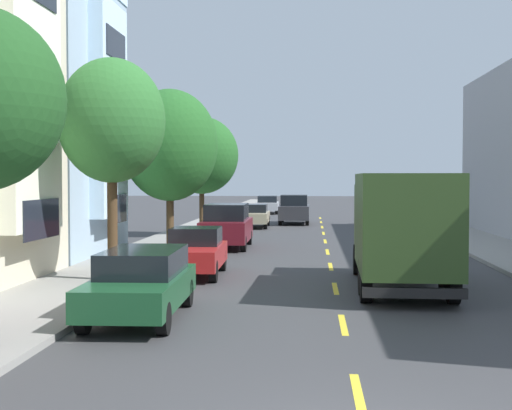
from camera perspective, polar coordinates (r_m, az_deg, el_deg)
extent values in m
plane|color=#38383A|center=(38.55, 5.32, -2.44)|extent=(160.00, 160.00, 0.00)
cube|color=gray|center=(37.10, -5.67, -2.51)|extent=(3.20, 120.00, 0.14)
cube|color=gray|center=(37.36, 16.34, -2.56)|extent=(3.20, 120.00, 0.14)
cube|color=yellow|center=(10.89, 7.96, -14.42)|extent=(0.14, 2.20, 0.01)
cube|color=yellow|center=(15.74, 6.79, -9.21)|extent=(0.14, 2.20, 0.01)
cube|color=yellow|center=(20.66, 6.19, -6.47)|extent=(0.14, 2.20, 0.01)
cube|color=yellow|center=(25.62, 5.83, -4.78)|extent=(0.14, 2.20, 0.01)
cube|color=yellow|center=(30.58, 5.58, -3.64)|extent=(0.14, 2.20, 0.01)
cube|color=yellow|center=(35.56, 5.40, -2.82)|extent=(0.14, 2.20, 0.01)
cube|color=yellow|center=(40.54, 5.27, -2.20)|extent=(0.14, 2.20, 0.01)
cube|color=yellow|center=(45.53, 5.17, -1.72)|extent=(0.14, 2.20, 0.01)
cube|color=yellow|center=(50.52, 5.08, -1.33)|extent=(0.14, 2.20, 0.01)
cube|color=yellow|center=(55.51, 5.02, -1.01)|extent=(0.14, 2.20, 0.01)
cube|color=white|center=(21.40, -17.18, 9.41)|extent=(0.55, 3.47, 8.43)
cube|color=#1E232D|center=(21.15, -16.32, -1.06)|extent=(0.04, 2.64, 1.10)
cube|color=#1E232D|center=(21.22, -16.41, 7.72)|extent=(0.04, 2.64, 1.10)
cube|color=#CAE7FE|center=(28.85, -11.36, 7.20)|extent=(0.55, 3.47, 8.16)
cube|color=#1E232D|center=(28.69, -10.74, -0.29)|extent=(0.04, 2.64, 1.10)
cube|color=#1E232D|center=(28.73, -10.78, 5.97)|extent=(0.04, 2.64, 1.10)
cube|color=#1E232D|center=(29.10, -10.83, 12.15)|extent=(0.04, 2.64, 1.10)
cylinder|color=#47331E|center=(21.52, -11.11, -1.43)|extent=(0.29, 0.29, 3.25)
ellipsoid|color=#2D6B2D|center=(21.54, -11.17, 6.47)|extent=(3.08, 3.08, 3.58)
cylinder|color=#47331E|center=(29.95, -6.70, -1.05)|extent=(0.30, 0.30, 2.56)
ellipsoid|color=#235B23|center=(29.93, -6.73, 4.65)|extent=(3.88, 3.88, 4.53)
cylinder|color=#47331E|center=(38.45, -4.24, -0.31)|extent=(0.26, 0.26, 2.59)
ellipsoid|color=#235B23|center=(38.43, -4.25, 3.88)|extent=(3.84, 3.84, 4.04)
cube|color=#2D471E|center=(19.79, 11.44, -1.27)|extent=(2.53, 5.32, 2.54)
cube|color=#2D471E|center=(23.56, 10.52, -1.13)|extent=(2.35, 1.96, 2.20)
cube|color=black|center=(24.43, 10.35, 0.12)|extent=(2.02, 0.13, 0.97)
cube|color=black|center=(17.42, 12.23, -6.71)|extent=(2.40, 0.22, 0.24)
cylinder|color=black|center=(23.82, 13.04, -4.20)|extent=(0.30, 0.97, 0.96)
cylinder|color=black|center=(23.65, 7.92, -4.21)|extent=(0.30, 0.97, 0.96)
cylinder|color=black|center=(18.66, 15.10, -5.99)|extent=(0.30, 0.97, 0.96)
cylinder|color=black|center=(18.43, 8.55, -6.04)|extent=(0.30, 0.97, 0.96)
cylinder|color=black|center=(19.73, 14.58, -5.54)|extent=(0.30, 0.97, 0.96)
cylinder|color=black|center=(19.52, 8.39, -5.58)|extent=(0.30, 0.97, 0.96)
cube|color=#B2B5BA|center=(62.20, 0.90, -0.07)|extent=(1.94, 4.74, 0.62)
cube|color=black|center=(62.56, 0.91, 0.48)|extent=(1.67, 2.86, 0.55)
cylinder|color=black|center=(60.65, 0.09, -0.42)|extent=(0.24, 0.67, 0.66)
cylinder|color=black|center=(60.60, 1.60, -0.43)|extent=(0.24, 0.67, 0.66)
cylinder|color=black|center=(63.84, 0.23, -0.29)|extent=(0.24, 0.67, 0.66)
cylinder|color=black|center=(63.79, 1.67, -0.30)|extent=(0.24, 0.67, 0.66)
cube|color=#AD1E1E|center=(23.08, -4.85, -3.96)|extent=(1.84, 4.04, 0.62)
cube|color=black|center=(23.50, -4.69, -2.42)|extent=(1.57, 1.72, 0.55)
cylinder|color=black|center=(21.90, -7.31, -5.12)|extent=(0.24, 0.67, 0.66)
cylinder|color=black|center=(21.68, -3.34, -5.18)|extent=(0.24, 0.67, 0.66)
cylinder|color=black|center=(24.56, -6.18, -4.32)|extent=(0.24, 0.67, 0.66)
cylinder|color=black|center=(24.37, -2.64, -4.36)|extent=(0.24, 0.67, 0.66)
cube|color=#194C28|center=(16.31, -9.01, -6.55)|extent=(1.93, 4.74, 0.62)
cube|color=black|center=(16.60, -8.75, -4.36)|extent=(1.67, 2.86, 0.55)
cylinder|color=black|center=(15.03, -13.30, -8.54)|extent=(0.24, 0.66, 0.66)
cylinder|color=black|center=(14.67, -7.22, -8.76)|extent=(0.24, 0.66, 0.66)
cylinder|color=black|center=(18.07, -10.44, -6.70)|extent=(0.24, 0.66, 0.66)
cylinder|color=black|center=(17.77, -5.38, -6.82)|extent=(0.24, 0.66, 0.66)
cube|color=black|center=(47.47, 10.48, -0.65)|extent=(2.09, 4.86, 0.90)
cube|color=black|center=(47.44, 10.48, 0.32)|extent=(1.80, 2.83, 0.70)
cylinder|color=black|center=(49.19, 11.33, -1.08)|extent=(0.24, 0.67, 0.66)
cylinder|color=black|center=(49.06, 9.32, -1.08)|extent=(0.24, 0.67, 0.66)
cylinder|color=black|center=(45.95, 11.71, -1.31)|extent=(0.24, 0.67, 0.66)
cylinder|color=black|center=(45.81, 9.55, -1.31)|extent=(0.24, 0.67, 0.66)
cube|color=maroon|center=(32.11, -2.29, -1.97)|extent=(2.00, 4.82, 0.90)
cube|color=black|center=(32.06, -2.29, -0.54)|extent=(1.75, 2.80, 0.70)
cylinder|color=black|center=(30.64, -4.21, -3.02)|extent=(0.23, 0.66, 0.66)
cylinder|color=black|center=(30.45, -0.98, -3.04)|extent=(0.23, 0.66, 0.66)
cylinder|color=black|center=(33.86, -3.45, -2.52)|extent=(0.23, 0.66, 0.66)
cylinder|color=black|center=(33.69, -0.53, -2.54)|extent=(0.23, 0.66, 0.66)
cube|color=tan|center=(45.04, -0.17, -0.96)|extent=(1.86, 4.52, 0.60)
cube|color=black|center=(45.24, -0.15, -0.24)|extent=(1.61, 2.18, 0.50)
cylinder|color=black|center=(43.60, -1.34, -1.46)|extent=(0.23, 0.66, 0.66)
cylinder|color=black|center=(43.49, 0.74, -1.47)|extent=(0.23, 0.66, 0.66)
cylinder|color=black|center=(46.64, -1.02, -1.22)|extent=(0.23, 0.66, 0.66)
cylinder|color=black|center=(46.54, 0.92, -1.22)|extent=(0.23, 0.66, 0.66)
cube|color=#333338|center=(48.55, 2.99, -0.55)|extent=(1.95, 4.80, 0.90)
cube|color=black|center=(48.51, 2.99, 0.39)|extent=(1.72, 2.78, 0.70)
cylinder|color=black|center=(46.97, 1.89, -1.19)|extent=(0.22, 0.66, 0.66)
cylinder|color=black|center=(46.93, 4.00, -1.20)|extent=(0.22, 0.66, 0.66)
cylinder|color=black|center=(50.23, 2.05, -0.97)|extent=(0.22, 0.66, 0.66)
cylinder|color=black|center=(50.19, 4.02, -0.98)|extent=(0.22, 0.66, 0.66)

